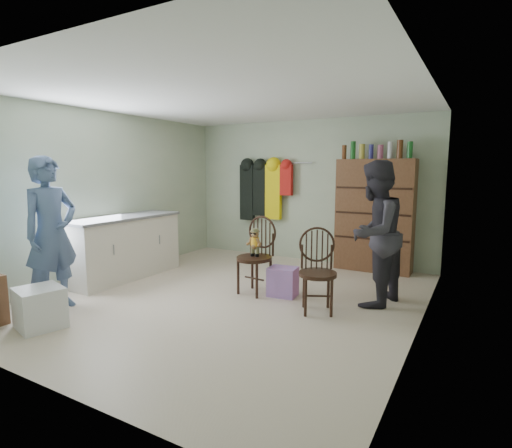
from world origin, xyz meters
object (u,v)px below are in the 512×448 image
Objects in this scene: chair_front at (257,250)px; dresser at (375,215)px; chair_far at (317,267)px; counter at (124,247)px.

chair_front is 2.26m from dresser.
chair_far is at bearing -93.09° from dresser.
chair_far reaches higher than counter.
chair_front reaches higher than counter.
dresser reaches higher than counter.
counter is 1.82× the size of chair_front.
counter is 3.08m from chair_far.
chair_far is at bearing 1.65° from counter.
dresser is (0.12, 2.21, 0.39)m from chair_far.
chair_front is at bearing 138.85° from chair_far.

